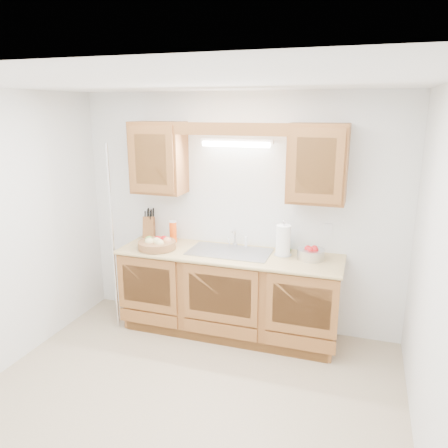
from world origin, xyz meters
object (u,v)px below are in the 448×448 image
at_px(fruit_basket, 157,244).
at_px(paper_towel, 283,241).
at_px(knife_block, 149,227).
at_px(apple_bowl, 311,253).

height_order(fruit_basket, paper_towel, paper_towel).
bearing_deg(knife_block, apple_bowl, -22.15).
distance_m(fruit_basket, knife_block, 0.45).
bearing_deg(paper_towel, fruit_basket, -171.46).
bearing_deg(paper_towel, knife_block, 174.39).
bearing_deg(knife_block, fruit_basket, -68.76).
distance_m(knife_block, apple_bowl, 1.86).
bearing_deg(apple_bowl, knife_block, 174.52).
xyz_separation_m(fruit_basket, apple_bowl, (1.58, 0.17, 0.00)).
bearing_deg(fruit_basket, paper_towel, 8.54).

